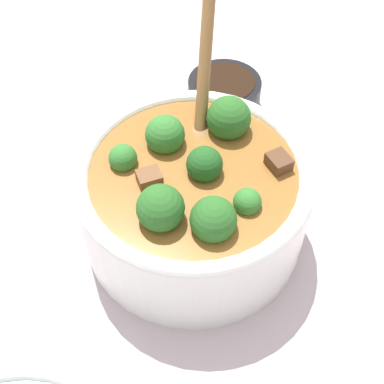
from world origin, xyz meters
The scene contains 3 objects.
ground_plane centered at (0.00, 0.00, 0.00)m, with size 4.00×4.00×0.00m, color silver.
stew_bowl centered at (0.00, 0.00, 0.06)m, with size 0.26×0.22×0.23m.
condiment_bowl centered at (0.20, -0.04, 0.02)m, with size 0.09×0.09×0.04m.
Camera 1 is at (-0.32, -0.00, 0.46)m, focal length 50.00 mm.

